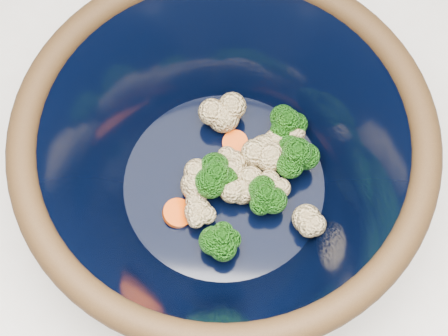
# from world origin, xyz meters

# --- Properties ---
(ground) EXTENTS (3.00, 3.00, 0.00)m
(ground) POSITION_xyz_m (0.00, 0.00, 0.00)
(ground) COLOR #9E7A54
(ground) RESTS_ON ground
(counter) EXTENTS (1.20, 1.20, 0.90)m
(counter) POSITION_xyz_m (0.00, 0.00, 0.45)
(counter) COLOR white
(counter) RESTS_ON ground
(mixing_bowl) EXTENTS (0.44, 0.44, 0.16)m
(mixing_bowl) POSITION_xyz_m (-0.10, 0.01, 0.99)
(mixing_bowl) COLOR black
(mixing_bowl) RESTS_ON counter
(vegetable_pile) EXTENTS (0.15, 0.17, 0.06)m
(vegetable_pile) POSITION_xyz_m (-0.07, 0.01, 0.96)
(vegetable_pile) COLOR #608442
(vegetable_pile) RESTS_ON mixing_bowl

